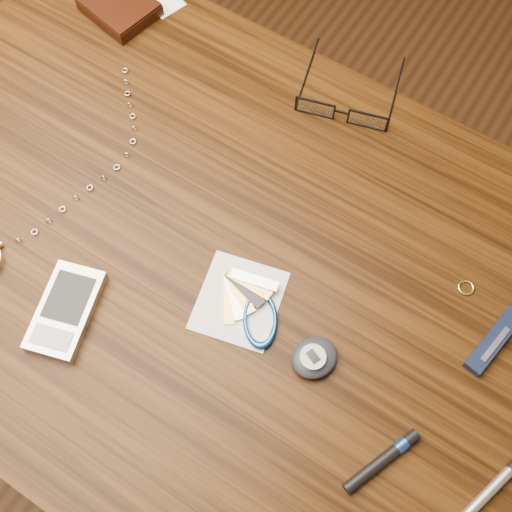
# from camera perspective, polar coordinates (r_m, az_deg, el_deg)

# --- Properties ---
(ground) EXTENTS (3.80, 3.80, 0.00)m
(ground) POSITION_cam_1_polar(r_m,az_deg,el_deg) (1.53, -2.45, -11.20)
(ground) COLOR #472814
(ground) RESTS_ON ground
(desk) EXTENTS (1.00, 0.70, 0.75)m
(desk) POSITION_cam_1_polar(r_m,az_deg,el_deg) (0.91, -4.04, -1.96)
(desk) COLOR #331B08
(desk) RESTS_ON ground
(wallet_and_card) EXTENTS (0.13, 0.14, 0.02)m
(wallet_and_card) POSITION_cam_1_polar(r_m,az_deg,el_deg) (1.06, -11.95, 20.87)
(wallet_and_card) COLOR black
(wallet_and_card) RESTS_ON desk
(eyeglasses) EXTENTS (0.16, 0.17, 0.03)m
(eyeglasses) POSITION_cam_1_polar(r_m,az_deg,el_deg) (0.92, 7.70, 12.73)
(eyeglasses) COLOR black
(eyeglasses) RESTS_ON desk
(gold_ring) EXTENTS (0.02, 0.02, 0.00)m
(gold_ring) POSITION_cam_1_polar(r_m,az_deg,el_deg) (0.83, 18.17, -2.68)
(gold_ring) COLOR #E9DB6F
(gold_ring) RESTS_ON desk
(pda_phone) EXTENTS (0.09, 0.13, 0.02)m
(pda_phone) POSITION_cam_1_polar(r_m,az_deg,el_deg) (0.81, -16.57, -4.67)
(pda_phone) COLOR #AAAAAF
(pda_phone) RESTS_ON desk
(pedometer) EXTENTS (0.07, 0.07, 0.02)m
(pedometer) POSITION_cam_1_polar(r_m,az_deg,el_deg) (0.76, 5.22, -8.99)
(pedometer) COLOR black
(pedometer) RESTS_ON desk
(notepad_keys) EXTENTS (0.14, 0.13, 0.01)m
(notepad_keys) POSITION_cam_1_polar(r_m,az_deg,el_deg) (0.78, -0.55, -4.61)
(notepad_keys) COLOR white
(notepad_keys) RESTS_ON desk
(pocket_knife) EXTENTS (0.04, 0.10, 0.01)m
(pocket_knife) POSITION_cam_1_polar(r_m,az_deg,el_deg) (0.81, 20.38, -7.08)
(pocket_knife) COLOR #0D1B33
(pocket_knife) RESTS_ON desk
(silver_pen) EXTENTS (0.06, 0.14, 0.01)m
(silver_pen) POSITION_cam_1_polar(r_m,az_deg,el_deg) (0.78, 20.18, -18.91)
(silver_pen) COLOR #ADAEB2
(silver_pen) RESTS_ON desk
(black_blue_pen) EXTENTS (0.05, 0.10, 0.01)m
(black_blue_pen) POSITION_cam_1_polar(r_m,az_deg,el_deg) (0.75, 11.34, -17.28)
(black_blue_pen) COLOR black
(black_blue_pen) RESTS_ON desk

